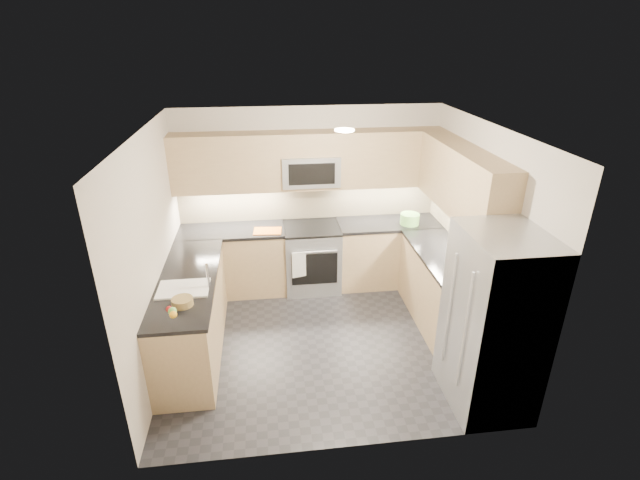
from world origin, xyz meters
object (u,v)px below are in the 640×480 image
Objects in this scene: microwave at (310,170)px; refrigerator at (494,322)px; cutting_board at (268,231)px; gas_range at (312,258)px; fruit_basket at (182,302)px; utensil_bowl at (410,219)px.

microwave is 0.42× the size of refrigerator.
microwave reaches higher than cutting_board.
fruit_basket reaches higher than gas_range.
cutting_board is (-0.60, -0.23, -0.75)m from microwave.
gas_range is 2.86m from refrigerator.
utensil_bowl is (-0.10, 2.34, 0.11)m from refrigerator.
fruit_basket is at bearing -128.65° from gas_range.
gas_range is at bearing 51.35° from fruit_basket.
cutting_board is at bearing -159.37° from microwave.
refrigerator is 2.35m from utensil_bowl.
gas_range is 1.47m from utensil_bowl.
refrigerator is (1.45, -2.55, -0.80)m from microwave.
cutting_board is (-0.60, -0.10, 0.49)m from gas_range.
microwave is 2.08× the size of cutting_board.
microwave is at bearing 119.62° from refrigerator.
gas_range is 3.49× the size of utensil_bowl.
gas_range is 0.51× the size of refrigerator.
refrigerator is 8.67× the size of fruit_basket.
refrigerator reaches higher than fruit_basket.
microwave is 2.55m from fruit_basket.
refrigerator is at bearing -60.38° from microwave.
utensil_bowl reaches higher than fruit_basket.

